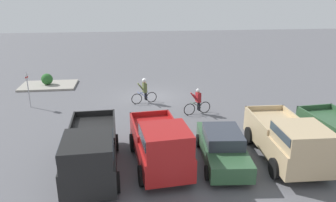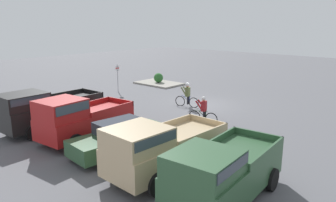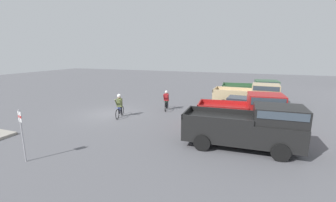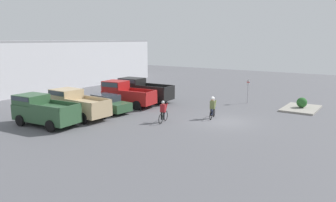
{
  "view_description": "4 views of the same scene",
  "coord_description": "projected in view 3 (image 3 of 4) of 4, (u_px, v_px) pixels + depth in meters",
  "views": [
    {
      "loc": [
        1.38,
        22.2,
        7.24
      ],
      "look_at": [
        -0.77,
        4.48,
        1.2
      ],
      "focal_mm": 35.0,
      "sensor_mm": 36.0,
      "label": 1
    },
    {
      "loc": [
        -13.25,
        18.46,
        5.7
      ],
      "look_at": [
        -0.77,
        4.48,
        1.2
      ],
      "focal_mm": 35.0,
      "sensor_mm": 36.0,
      "label": 2
    },
    {
      "loc": [
        14.12,
        10.08,
        4.64
      ],
      "look_at": [
        -0.77,
        4.48,
        1.2
      ],
      "focal_mm": 24.0,
      "sensor_mm": 36.0,
      "label": 3
    },
    {
      "loc": [
        -21.97,
        -9.87,
        6.05
      ],
      "look_at": [
        -0.77,
        4.48,
        1.2
      ],
      "focal_mm": 35.0,
      "sensor_mm": 36.0,
      "label": 4
    }
  ],
  "objects": [
    {
      "name": "pickup_truck_0",
      "position": [
        253.0,
        91.0,
        21.11
      ],
      "size": [
        2.5,
        5.07,
        2.13
      ],
      "color": "#2D5133",
      "rests_on": "ground_plane"
    },
    {
      "name": "pickup_truck_3",
      "position": [
        249.0,
        126.0,
        10.87
      ],
      "size": [
        2.34,
        5.6,
        2.23
      ],
      "color": "black",
      "rests_on": "ground_plane"
    },
    {
      "name": "ground_plane",
      "position": [
        110.0,
        114.0,
        17.37
      ],
      "size": [
        80.0,
        80.0,
        0.0
      ],
      "primitive_type": "plane",
      "color": "#56565B"
    },
    {
      "name": "pickup_truck_2",
      "position": [
        247.0,
        111.0,
        13.53
      ],
      "size": [
        2.53,
        5.03,
        2.27
      ],
      "color": "maroon",
      "rests_on": "ground_plane"
    },
    {
      "name": "sedan_0",
      "position": [
        242.0,
        108.0,
        16.26
      ],
      "size": [
        2.21,
        4.78,
        1.49
      ],
      "color": "#2D5133",
      "rests_on": "ground_plane"
    },
    {
      "name": "cyclist_0",
      "position": [
        120.0,
        105.0,
        16.39
      ],
      "size": [
        1.74,
        0.55,
        1.74
      ],
      "color": "black",
      "rests_on": "ground_plane"
    },
    {
      "name": "cyclist_1",
      "position": [
        166.0,
        100.0,
        18.43
      ],
      "size": [
        1.76,
        0.56,
        1.64
      ],
      "color": "black",
      "rests_on": "ground_plane"
    },
    {
      "name": "pickup_truck_1",
      "position": [
        250.0,
        96.0,
        18.57
      ],
      "size": [
        2.38,
        5.17,
        2.16
      ],
      "color": "tan",
      "rests_on": "ground_plane"
    },
    {
      "name": "fire_lane_sign",
      "position": [
        22.0,
        131.0,
        9.48
      ],
      "size": [
        0.11,
        0.29,
        2.34
      ],
      "color": "#9E9EA3",
      "rests_on": "ground_plane"
    }
  ]
}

